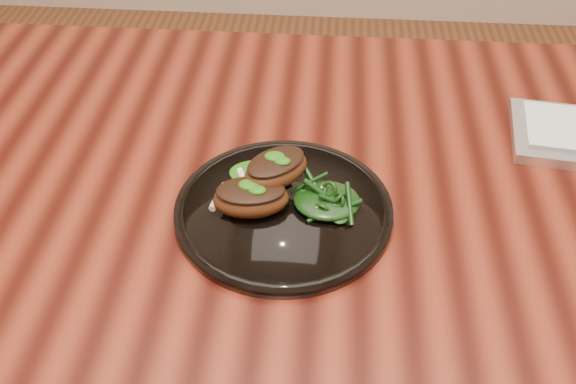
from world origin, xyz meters
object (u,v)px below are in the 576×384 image
Objects in this scene: desk at (355,221)px; plate at (284,210)px; lamb_chop_front at (250,197)px; greens_heap at (327,197)px.

plate is at bearing -139.63° from desk.
lamb_chop_front is at bearing -166.34° from plate.
desk is 0.14m from greens_heap.
lamb_chop_front is 0.10m from greens_heap.
greens_heap is (0.09, 0.01, -0.01)m from lamb_chop_front.
lamb_chop_front is at bearing -171.16° from greens_heap.
desk is 15.63× the size of lamb_chop_front.
plate is 3.27× the size of greens_heap.
desk is 5.82× the size of plate.
plate is at bearing 13.66° from lamb_chop_front.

